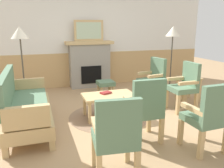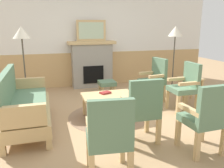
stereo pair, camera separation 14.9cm
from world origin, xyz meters
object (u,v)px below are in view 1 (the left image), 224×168
(couch, at_px, (25,106))
(fireplace, at_px, (90,64))
(book_on_table, at_px, (106,93))
(floor_lamp_by_couch, at_px, (20,38))
(armchair_front_left, at_px, (145,107))
(armchair_near_fireplace, at_px, (153,77))
(armchair_front_center, at_px, (116,134))
(footstool, at_px, (106,84))
(floor_lamp_by_chairs, at_px, (173,35))
(armchair_by_window_left, at_px, (185,84))
(coffee_table, at_px, (109,97))
(framed_picture, at_px, (89,31))
(side_table, at_px, (189,82))
(armchair_corner_left, at_px, (209,115))

(couch, bearing_deg, fireplace, 55.74)
(book_on_table, relative_size, floor_lamp_by_couch, 0.12)
(armchair_front_left, bearing_deg, armchair_near_fireplace, 58.69)
(armchair_front_center, bearing_deg, armchair_near_fireplace, 54.32)
(armchair_front_left, xyz_separation_m, floor_lamp_by_couch, (-1.73, 2.32, 0.91))
(footstool, height_order, floor_lamp_by_chairs, floor_lamp_by_chairs)
(footstool, distance_m, armchair_front_center, 3.27)
(armchair_by_window_left, distance_m, armchair_front_left, 1.69)
(couch, xyz_separation_m, footstool, (1.82, 1.46, -0.11))
(coffee_table, distance_m, armchair_by_window_left, 1.60)
(book_on_table, relative_size, armchair_front_left, 0.20)
(couch, distance_m, armchair_by_window_left, 3.06)
(armchair_near_fireplace, bearing_deg, floor_lamp_by_chairs, 34.87)
(framed_picture, bearing_deg, side_table, -46.01)
(footstool, height_order, armchair_corner_left, armchair_corner_left)
(fireplace, distance_m, armchair_front_left, 3.42)
(coffee_table, distance_m, side_table, 2.08)
(footstool, bearing_deg, book_on_table, -106.47)
(armchair_near_fireplace, height_order, side_table, armchair_near_fireplace)
(framed_picture, relative_size, coffee_table, 0.83)
(armchair_front_left, xyz_separation_m, armchair_front_center, (-0.69, -0.69, 0.00))
(armchair_by_window_left, distance_m, floor_lamp_by_chairs, 1.70)
(footstool, height_order, side_table, side_table)
(side_table, bearing_deg, fireplace, 134.00)
(couch, distance_m, armchair_corner_left, 2.82)
(armchair_near_fireplace, bearing_deg, armchair_front_center, -125.68)
(armchair_by_window_left, bearing_deg, floor_lamp_by_couch, 156.67)
(fireplace, xyz_separation_m, book_on_table, (-0.21, -2.25, -0.20))
(armchair_front_center, bearing_deg, couch, 120.39)
(couch, xyz_separation_m, side_table, (3.52, 0.47, 0.04))
(armchair_front_left, bearing_deg, fireplace, 90.61)
(fireplace, bearing_deg, couch, -124.26)
(framed_picture, distance_m, armchair_front_left, 3.57)
(framed_picture, height_order, armchair_corner_left, framed_picture)
(fireplace, distance_m, floor_lamp_by_couch, 2.17)
(armchair_corner_left, distance_m, floor_lamp_by_couch, 3.84)
(coffee_table, bearing_deg, floor_lamp_by_couch, 141.12)
(floor_lamp_by_couch, bearing_deg, floor_lamp_by_chairs, -0.01)
(framed_picture, xyz_separation_m, armchair_corner_left, (0.72, -3.95, -1.02))
(framed_picture, xyz_separation_m, floor_lamp_by_chairs, (1.91, -1.10, -0.11))
(armchair_near_fireplace, relative_size, floor_lamp_by_couch, 0.58)
(floor_lamp_by_chairs, bearing_deg, armchair_by_window_left, -110.48)
(framed_picture, bearing_deg, footstool, -79.42)
(armchair_corner_left, relative_size, side_table, 1.78)
(fireplace, distance_m, coffee_table, 2.35)
(armchair_near_fireplace, bearing_deg, side_table, -19.96)
(couch, distance_m, armchair_near_fireplace, 2.86)
(book_on_table, relative_size, armchair_near_fireplace, 0.20)
(coffee_table, bearing_deg, fireplace, 85.76)
(couch, relative_size, floor_lamp_by_couch, 1.07)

